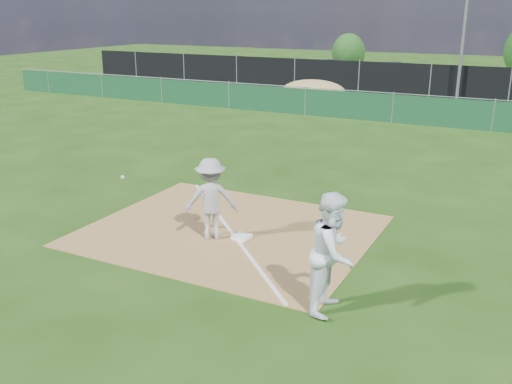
% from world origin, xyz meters
% --- Properties ---
extents(ground, '(90.00, 90.00, 0.00)m').
position_xyz_m(ground, '(0.00, 10.00, 0.00)').
color(ground, '#1C3E0D').
rests_on(ground, ground).
extents(infield_dirt, '(6.00, 5.00, 0.02)m').
position_xyz_m(infield_dirt, '(0.00, 1.00, 0.01)').
color(infield_dirt, olive).
rests_on(infield_dirt, ground).
extents(foul_line, '(5.01, 5.01, 0.01)m').
position_xyz_m(foul_line, '(0.00, 1.00, 0.03)').
color(foul_line, white).
rests_on(foul_line, infield_dirt).
extents(green_fence, '(44.00, 0.05, 1.20)m').
position_xyz_m(green_fence, '(0.00, 15.00, 0.60)').
color(green_fence, '#103C20').
rests_on(green_fence, ground).
extents(dirt_mound, '(3.38, 2.60, 1.17)m').
position_xyz_m(dirt_mound, '(-5.00, 18.50, 0.58)').
color(dirt_mound, '#A48B4F').
rests_on(dirt_mound, ground).
extents(black_fence, '(46.00, 0.04, 1.80)m').
position_xyz_m(black_fence, '(0.00, 23.00, 0.90)').
color(black_fence, black).
rests_on(black_fence, ground).
extents(parking_lot, '(46.00, 9.00, 0.01)m').
position_xyz_m(parking_lot, '(0.00, 28.00, 0.01)').
color(parking_lot, black).
rests_on(parking_lot, ground).
extents(light_pole, '(0.16, 0.16, 8.00)m').
position_xyz_m(light_pole, '(1.50, 22.70, 4.00)').
color(light_pole, slate).
rests_on(light_pole, ground).
extents(first_base, '(0.37, 0.37, 0.07)m').
position_xyz_m(first_base, '(0.45, 0.71, 0.06)').
color(first_base, white).
rests_on(first_base, infield_dirt).
extents(play_at_first, '(2.70, 1.16, 1.74)m').
position_xyz_m(play_at_first, '(-0.14, 0.46, 0.89)').
color(play_at_first, '#B2B2B4').
rests_on(play_at_first, infield_dirt).
extents(runner, '(0.79, 0.99, 1.99)m').
position_xyz_m(runner, '(3.14, -1.21, 1.00)').
color(runner, white).
rests_on(runner, ground).
extents(car_left, '(4.58, 2.63, 1.47)m').
position_xyz_m(car_left, '(-7.05, 28.38, 0.74)').
color(car_left, '#B6BABE').
rests_on(car_left, parking_lot).
extents(car_mid, '(4.15, 1.50, 1.36)m').
position_xyz_m(car_mid, '(-2.92, 27.73, 0.69)').
color(car_mid, black).
rests_on(car_mid, parking_lot).
extents(tree_left, '(2.45, 2.45, 2.91)m').
position_xyz_m(tree_left, '(-7.93, 32.87, 1.50)').
color(tree_left, '#382316').
rests_on(tree_left, ground).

